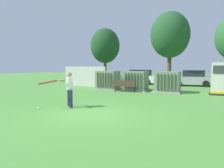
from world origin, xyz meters
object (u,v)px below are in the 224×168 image
transformer_west (108,80)px  parked_car_left_of_center (192,79)px  transformer_mid_east (168,82)px  sports_ball (39,108)px  park_bench (124,85)px  transformer_mid_west (136,81)px  batter (69,88)px  parked_car_leftmost (140,77)px  generator_enclosure (222,79)px

transformer_west → parked_car_left_of_center: same height
transformer_mid_east → parked_car_left_of_center: bearing=80.2°
sports_ball → park_bench: bearing=83.3°
transformer_mid_west → sports_ball: 9.33m
transformer_mid_east → sports_ball: size_ratio=23.33×
batter → sports_ball: size_ratio=19.33×
batter → parked_car_leftmost: 14.97m
transformer_west → transformer_mid_west: (2.57, 0.11, 0.00)m
park_bench → parked_car_leftmost: 8.03m
transformer_west → transformer_mid_east: (5.17, 0.19, 0.00)m
transformer_mid_east → generator_enclosure: 3.78m
parked_car_leftmost → park_bench: bearing=-79.8°
transformer_west → parked_car_leftmost: size_ratio=0.49×
batter → transformer_mid_east: bearing=69.0°
batter → parked_car_left_of_center: bearing=73.8°
transformer_west → generator_enclosure: (8.91, 0.56, 0.35)m
transformer_west → batter: batter is taller
generator_enclosure → parked_car_left_of_center: (-2.61, 6.18, -0.38)m
transformer_mid_west → sports_ball: size_ratio=23.33×
transformer_west → sports_ball: bearing=-83.3°
sports_ball → parked_car_leftmost: size_ratio=0.02×
transformer_mid_east → transformer_west: bearing=-177.9°
generator_enclosure → parked_car_left_of_center: size_ratio=0.52×
park_bench → parked_car_leftmost: (-1.42, 7.90, 0.22)m
park_bench → transformer_west: bearing=153.1°
generator_enclosure → parked_car_left_of_center: generator_enclosure is taller
generator_enclosure → park_bench: 7.11m
transformer_mid_east → generator_enclosure: (3.75, 0.36, 0.35)m
park_bench → batter: bearing=-89.9°
park_bench → transformer_mid_west: bearing=63.5°
transformer_mid_west → transformer_mid_east: 2.60m
transformer_mid_west → park_bench: 1.29m
transformer_west → transformer_mid_west: size_ratio=1.00×
transformer_mid_west → parked_car_left_of_center: same height
parked_car_left_of_center → generator_enclosure: bearing=-67.1°
transformer_mid_west → parked_car_leftmost: (-1.99, 6.77, -0.04)m
park_bench → parked_car_left_of_center: parked_car_left_of_center is taller
transformer_west → transformer_mid_east: same height
generator_enclosure → sports_ball: bearing=-129.2°
park_bench → transformer_mid_east: bearing=20.9°
transformer_mid_west → sports_ball: bearing=-99.3°
parked_car_left_of_center → sports_ball: bearing=-108.4°
sports_ball → transformer_mid_west: bearing=80.7°
transformer_mid_east → batter: batter is taller
transformer_west → sports_ball: 9.15m
park_bench → parked_car_leftmost: bearing=100.2°
transformer_mid_west → batter: bearing=-93.9°
batter → sports_ball: 1.70m
generator_enclosure → batter: size_ratio=1.32×
generator_enclosure → batter: generator_enclosure is taller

